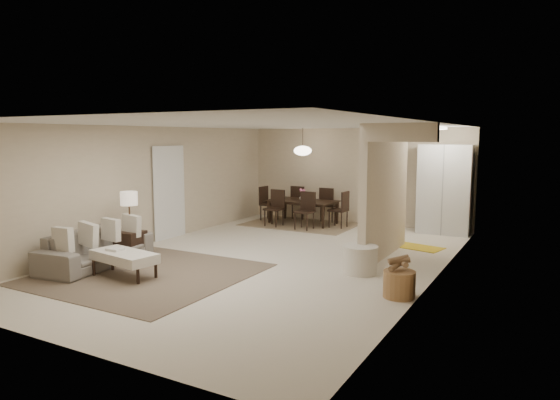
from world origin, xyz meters
The scene contains 22 objects.
floor centered at (0.00, 0.00, 0.00)m, with size 9.00×9.00×0.00m, color beige.
ceiling centered at (0.00, 0.00, 2.50)m, with size 9.00×9.00×0.00m, color white.
back_wall centered at (0.00, 4.50, 1.25)m, with size 6.00×6.00×0.00m, color #C3B093.
left_wall centered at (-3.00, 0.00, 1.25)m, with size 9.00×9.00×0.00m, color #C3B093.
right_wall centered at (3.00, 0.00, 1.25)m, with size 9.00×9.00×0.00m, color #C3B093.
partition centered at (1.80, 1.25, 1.25)m, with size 0.15×2.50×2.50m, color #C3B093.
doorway centered at (-2.97, 0.60, 1.02)m, with size 0.04×0.90×2.04m, color black.
pantry_cabinet centered at (2.35, 4.15, 1.05)m, with size 1.20×0.55×2.10m, color silver.
flush_light centered at (2.30, 3.20, 2.46)m, with size 0.44×0.44×0.05m, color white.
living_rug centered at (-1.26, -1.91, 0.01)m, with size 3.20×3.20×0.01m, color brown.
sofa centered at (-2.45, -1.91, 0.32)m, with size 0.85×2.18×0.64m, color slate.
ottoman_bench centered at (-1.46, -2.21, 0.34)m, with size 1.25×0.72×0.42m.
side_table centered at (-2.40, -1.15, 0.25)m, with size 0.45×0.45×0.50m, color black.
table_lamp centered at (-2.40, -1.15, 1.06)m, with size 0.32×0.32×0.76m.
round_pouf centered at (1.82, -0.10, 0.23)m, with size 0.60×0.60×0.46m, color beige.
wicker_basket centered at (2.75, -1.04, 0.19)m, with size 0.45×0.45×0.39m, color olive.
dining_rug centered at (-1.16, 3.70, 0.01)m, with size 2.80×2.10×0.01m, color #8C7657.
dining_table centered at (-1.16, 3.70, 0.31)m, with size 1.77×0.99×0.62m, color black.
dining_chairs centered at (-1.16, 3.70, 0.46)m, with size 2.51×1.86×0.93m.
vase centered at (-1.16, 3.70, 0.71)m, with size 0.17×0.17×0.17m, color white.
yellow_mat centered at (2.21, 2.34, 0.01)m, with size 0.95×0.58×0.01m, color gold.
pendant_light centered at (-1.16, 3.70, 1.92)m, with size 0.46×0.46×0.71m.
Camera 1 is at (4.61, -7.90, 2.29)m, focal length 32.00 mm.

